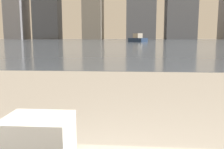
{
  "coord_description": "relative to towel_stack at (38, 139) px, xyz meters",
  "views": [
    {
      "loc": [
        0.03,
        0.1,
        0.95
      ],
      "look_at": [
        -0.14,
        2.49,
        0.59
      ],
      "focal_mm": 40.0,
      "sensor_mm": 36.0,
      "label": 1
    }
  ],
  "objects": [
    {
      "name": "harbor_water",
      "position": [
        0.29,
        61.07,
        -0.59
      ],
      "size": [
        180.0,
        110.0,
        0.01
      ],
      "color": "slate",
      "rests_on": "ground_plane"
    },
    {
      "name": "harbor_boat_1",
      "position": [
        1.68,
        48.83,
        0.01
      ],
      "size": [
        3.82,
        4.61,
        1.69
      ],
      "color": "navy",
      "rests_on": "harbor_water"
    },
    {
      "name": "towel_stack",
      "position": [
        0.0,
        0.0,
        0.0
      ],
      "size": [
        0.23,
        0.19,
        0.16
      ],
      "color": "white",
      "rests_on": "bathtub"
    },
    {
      "name": "skyline_tower_2",
      "position": [
        -17.19,
        117.07,
        13.19
      ],
      "size": [
        8.65,
        13.0,
        27.56
      ],
      "color": "gray",
      "rests_on": "ground_plane"
    }
  ]
}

